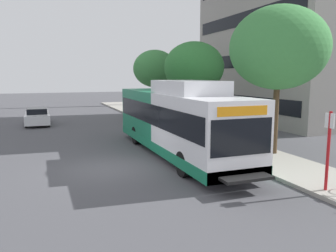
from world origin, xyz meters
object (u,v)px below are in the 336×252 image
street_tree_mid_block (194,67)px  street_tree_near_stop (279,48)px  street_tree_far_block (155,69)px  transit_bus (176,120)px  parked_car_far_lane (37,116)px  bus_stop_sign_pole (328,145)px

street_tree_mid_block → street_tree_near_stop: bearing=-91.7°
street_tree_far_block → street_tree_mid_block: bearing=-88.1°
street_tree_near_stop → street_tree_far_block: size_ratio=1.12×
transit_bus → street_tree_mid_block: bearing=59.6°
street_tree_far_block → transit_bus: bearing=-105.2°
street_tree_mid_block → parked_car_far_lane: bearing=152.7°
bus_stop_sign_pole → street_tree_far_block: street_tree_far_block is taller
transit_bus → street_tree_near_stop: 5.85m
street_tree_near_stop → street_tree_far_block: 18.02m
transit_bus → parked_car_far_lane: bearing=115.3°
transit_bus → street_tree_far_block: 16.91m
parked_car_far_lane → street_tree_mid_block: bearing=-27.3°
transit_bus → street_tree_mid_block: (4.63, 7.88, 2.76)m
transit_bus → bus_stop_sign_pole: 7.38m
transit_bus → street_tree_near_stop: (4.34, -1.92, 3.42)m
transit_bus → street_tree_near_stop: bearing=-23.9°
parked_car_far_lane → street_tree_near_stop: bearing=-55.3°
street_tree_near_stop → street_tree_far_block: (0.02, 18.01, -0.60)m
transit_bus → parked_car_far_lane: 15.03m
street_tree_mid_block → street_tree_far_block: size_ratio=1.01×
transit_bus → street_tree_near_stop: size_ratio=1.77×
street_tree_far_block → parked_car_far_lane: size_ratio=1.37×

